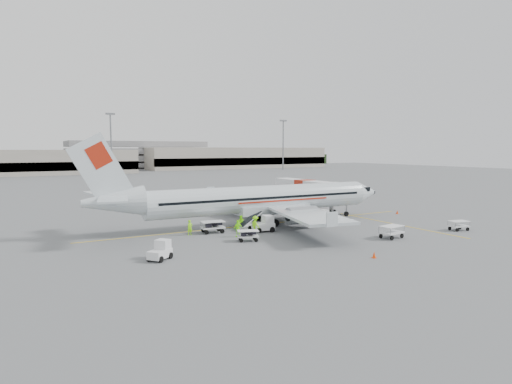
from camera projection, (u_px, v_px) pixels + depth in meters
ground at (264, 224)px, 52.55m from camera, size 360.00×360.00×0.00m
stripe_lead at (264, 224)px, 52.55m from camera, size 44.00×0.20×0.01m
stripe_cross at (395, 224)px, 52.51m from camera, size 0.20×20.00×0.01m
terminal_east at (236, 158)px, 211.91m from camera, size 90.00×26.00×10.00m
parking_garage at (137, 154)px, 202.57m from camera, size 62.00×24.00×14.00m
treeline at (77, 162)px, 203.66m from camera, size 300.00×3.00×6.00m
mast_center at (111, 144)px, 156.00m from camera, size 3.20×1.20×22.00m
mast_east at (283, 145)px, 192.87m from camera, size 3.20×1.20×22.00m
aircraft at (263, 181)px, 52.15m from camera, size 39.46×31.36×10.64m
jet_bridge at (305, 194)px, 65.62m from camera, size 3.50×17.26×4.52m
belt_loader at (251, 219)px, 49.26m from camera, size 4.66×3.29×2.37m
tug_fore at (321, 216)px, 53.76m from camera, size 2.08×1.24×1.57m
tug_mid at (263, 224)px, 47.66m from camera, size 2.51×1.67×1.81m
tug_aft at (160, 250)px, 35.46m from camera, size 2.39×2.26×1.62m
cart_loaded_a at (248, 236)px, 42.74m from camera, size 2.43×1.94×1.10m
cart_loaded_b at (213, 227)px, 46.95m from camera, size 2.70×1.82×1.32m
cart_empty_a at (391, 232)px, 44.17m from camera, size 2.74×1.87×1.32m
cart_empty_b at (459, 226)px, 48.40m from camera, size 2.33×1.63×1.11m
cone_nose at (397, 212)px, 60.82m from camera, size 0.34×0.34×0.56m
cone_port at (232, 202)px, 72.29m from camera, size 0.38×0.38×0.63m
cone_stbd at (374, 255)px, 36.15m from camera, size 0.34×0.34×0.56m
crew_a at (190, 228)px, 45.75m from camera, size 0.67×0.51×1.65m
crew_b at (241, 222)px, 49.24m from camera, size 0.96×0.98×1.59m
crew_c at (255, 224)px, 46.85m from camera, size 0.80×1.28×1.91m
crew_d at (238, 228)px, 44.86m from camera, size 1.09×0.54×1.79m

